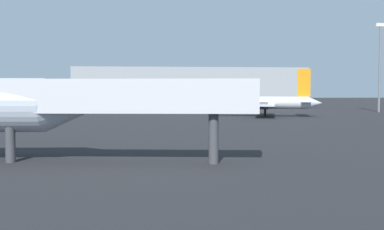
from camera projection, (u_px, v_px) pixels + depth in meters
The scene contains 4 objects.
airplane_distant at pixel (262, 103), 86.67m from camera, with size 23.44×18.27×9.40m.
jet_bridge at pixel (81, 97), 30.69m from camera, with size 23.00×5.11×6.15m.
light_mast_right at pixel (380, 62), 103.57m from camera, with size 2.40×0.50×21.10m.
terminal_building at pixel (190, 88), 129.57m from camera, with size 66.21×18.37×11.69m, color #999EA3.
Camera 1 is at (3.67, -7.53, 5.12)m, focal length 40.78 mm.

